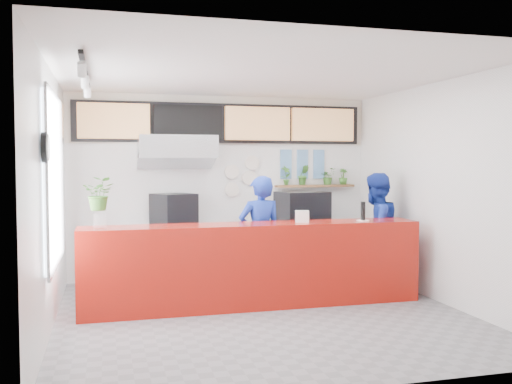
{
  "coord_description": "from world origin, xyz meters",
  "views": [
    {
      "loc": [
        -1.89,
        -6.82,
        1.9
      ],
      "look_at": [
        0.1,
        0.7,
        1.5
      ],
      "focal_mm": 40.0,
      "sensor_mm": 36.0,
      "label": 1
    }
  ],
  "objects_px": {
    "espresso_machine": "(302,207)",
    "pepper_mill": "(363,211)",
    "staff_center": "(260,237)",
    "service_counter": "(254,265)",
    "staff_right": "(375,231)",
    "panini_oven": "(174,210)"
  },
  "relations": [
    {
      "from": "espresso_machine",
      "to": "pepper_mill",
      "type": "xyz_separation_m",
      "value": [
        0.22,
        -1.87,
        0.08
      ]
    },
    {
      "from": "service_counter",
      "to": "staff_center",
      "type": "bearing_deg",
      "value": 66.29
    },
    {
      "from": "service_counter",
      "to": "staff_right",
      "type": "relative_size",
      "value": 2.58
    },
    {
      "from": "espresso_machine",
      "to": "pepper_mill",
      "type": "relative_size",
      "value": 3.18
    },
    {
      "from": "service_counter",
      "to": "pepper_mill",
      "type": "xyz_separation_m",
      "value": [
        1.52,
        -0.07,
        0.69
      ]
    },
    {
      "from": "service_counter",
      "to": "pepper_mill",
      "type": "height_order",
      "value": "pepper_mill"
    },
    {
      "from": "pepper_mill",
      "to": "service_counter",
      "type": "bearing_deg",
      "value": 177.23
    },
    {
      "from": "espresso_machine",
      "to": "staff_center",
      "type": "distance_m",
      "value": 1.75
    },
    {
      "from": "panini_oven",
      "to": "pepper_mill",
      "type": "xyz_separation_m",
      "value": [
        2.37,
        -1.87,
        0.08
      ]
    },
    {
      "from": "staff_center",
      "to": "pepper_mill",
      "type": "bearing_deg",
      "value": 153.71
    },
    {
      "from": "panini_oven",
      "to": "espresso_machine",
      "type": "xyz_separation_m",
      "value": [
        2.15,
        0.0,
        0.0
      ]
    },
    {
      "from": "staff_center",
      "to": "staff_right",
      "type": "distance_m",
      "value": 1.84
    },
    {
      "from": "staff_center",
      "to": "staff_right",
      "type": "relative_size",
      "value": 0.98
    },
    {
      "from": "staff_center",
      "to": "staff_right",
      "type": "xyz_separation_m",
      "value": [
        1.84,
        0.12,
        0.01
      ]
    },
    {
      "from": "espresso_machine",
      "to": "staff_center",
      "type": "bearing_deg",
      "value": -140.88
    },
    {
      "from": "panini_oven",
      "to": "espresso_machine",
      "type": "distance_m",
      "value": 2.15
    },
    {
      "from": "service_counter",
      "to": "panini_oven",
      "type": "xyz_separation_m",
      "value": [
        -0.85,
        1.8,
        0.61
      ]
    },
    {
      "from": "panini_oven",
      "to": "espresso_machine",
      "type": "bearing_deg",
      "value": -24.82
    },
    {
      "from": "espresso_machine",
      "to": "staff_center",
      "type": "xyz_separation_m",
      "value": [
        -1.1,
        -1.34,
        -0.3
      ]
    },
    {
      "from": "panini_oven",
      "to": "staff_center",
      "type": "bearing_deg",
      "value": -76.54
    },
    {
      "from": "espresso_machine",
      "to": "staff_center",
      "type": "relative_size",
      "value": 0.46
    },
    {
      "from": "service_counter",
      "to": "pepper_mill",
      "type": "bearing_deg",
      "value": -2.77
    }
  ]
}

